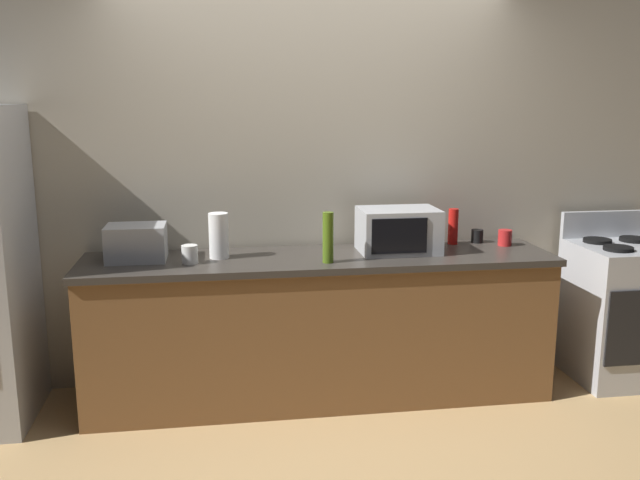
{
  "coord_description": "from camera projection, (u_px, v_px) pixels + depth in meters",
  "views": [
    {
      "loc": [
        -0.6,
        -3.53,
        1.83
      ],
      "look_at": [
        0.0,
        0.4,
        1.0
      ],
      "focal_mm": 38.07,
      "sensor_mm": 36.0,
      "label": 1
    }
  ],
  "objects": [
    {
      "name": "ground_plane",
      "position": [
        331.0,
        425.0,
        3.87
      ],
      "size": [
        8.0,
        8.0,
        0.0
      ],
      "primitive_type": "plane",
      "color": "tan"
    },
    {
      "name": "back_wall",
      "position": [
        310.0,
        174.0,
        4.38
      ],
      "size": [
        6.4,
        0.1,
        2.7
      ],
      "primitive_type": "cube",
      "color": "#B2A893",
      "rests_on": "ground_plane"
    },
    {
      "name": "counter_run",
      "position": [
        320.0,
        327.0,
        4.17
      ],
      "size": [
        2.84,
        0.64,
        0.9
      ],
      "color": "brown",
      "rests_on": "ground_plane"
    },
    {
      "name": "stove_range",
      "position": [
        620.0,
        311.0,
        4.46
      ],
      "size": [
        0.6,
        0.61,
        1.08
      ],
      "color": "#B7BABF",
      "rests_on": "ground_plane"
    },
    {
      "name": "microwave",
      "position": [
        398.0,
        230.0,
        4.17
      ],
      "size": [
        0.48,
        0.35,
        0.27
      ],
      "color": "#B7BABF",
      "rests_on": "counter_run"
    },
    {
      "name": "toaster_oven",
      "position": [
        136.0,
        243.0,
        3.96
      ],
      "size": [
        0.34,
        0.26,
        0.21
      ],
      "primitive_type": "cube",
      "color": "#B7BABF",
      "rests_on": "counter_run"
    },
    {
      "name": "paper_towel_roll",
      "position": [
        219.0,
        236.0,
        4.01
      ],
      "size": [
        0.12,
        0.12,
        0.27
      ],
      "primitive_type": "cylinder",
      "color": "white",
      "rests_on": "counter_run"
    },
    {
      "name": "bottle_olive_oil",
      "position": [
        328.0,
        238.0,
        3.89
      ],
      "size": [
        0.06,
        0.06,
        0.3
      ],
      "primitive_type": "cylinder",
      "color": "#4C6B19",
      "rests_on": "counter_run"
    },
    {
      "name": "bottle_hot_sauce",
      "position": [
        453.0,
        226.0,
        4.4
      ],
      "size": [
        0.06,
        0.06,
        0.23
      ],
      "primitive_type": "cylinder",
      "color": "red",
      "rests_on": "counter_run"
    },
    {
      "name": "mug_white",
      "position": [
        190.0,
        254.0,
        3.89
      ],
      "size": [
        0.09,
        0.09,
        0.11
      ],
      "primitive_type": "cylinder",
      "color": "white",
      "rests_on": "counter_run"
    },
    {
      "name": "mug_black",
      "position": [
        477.0,
        236.0,
        4.46
      ],
      "size": [
        0.08,
        0.08,
        0.09
      ],
      "primitive_type": "cylinder",
      "color": "black",
      "rests_on": "counter_run"
    },
    {
      "name": "mug_red",
      "position": [
        505.0,
        238.0,
        4.37
      ],
      "size": [
        0.09,
        0.09,
        0.1
      ],
      "primitive_type": "cylinder",
      "color": "red",
      "rests_on": "counter_run"
    }
  ]
}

